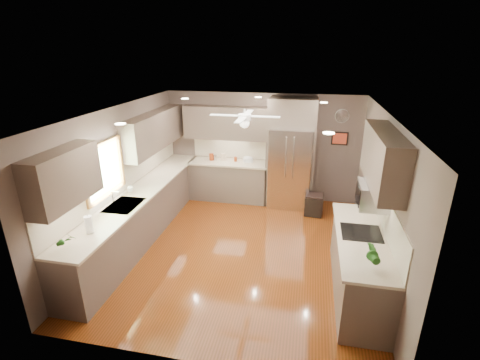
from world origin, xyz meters
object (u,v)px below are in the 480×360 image
(stool, at_px, (314,205))
(paper_towel, at_px, (89,224))
(canister_c, at_px, (223,157))
(canister_b, at_px, (215,158))
(soap_bottle, at_px, (131,189))
(potted_plant_left, at_px, (67,240))
(microwave, at_px, (373,195))
(refrigerator, at_px, (290,155))
(bowl, at_px, (248,161))
(canister_d, at_px, (236,159))
(canister_a, at_px, (211,157))
(potted_plant_right, at_px, (372,254))

(stool, height_order, paper_towel, paper_towel)
(canister_c, bearing_deg, paper_towel, -105.85)
(canister_b, distance_m, soap_bottle, 2.44)
(canister_c, bearing_deg, potted_plant_left, -104.63)
(potted_plant_left, distance_m, microwave, 4.23)
(refrigerator, distance_m, microwave, 3.03)
(bowl, distance_m, paper_towel, 4.04)
(potted_plant_left, relative_size, paper_towel, 1.00)
(canister_d, xyz_separation_m, refrigerator, (1.27, -0.07, 0.19))
(canister_c, bearing_deg, canister_d, -1.20)
(canister_d, bearing_deg, paper_towel, -110.02)
(canister_b, xyz_separation_m, canister_d, (0.49, 0.01, -0.01))
(canister_d, height_order, bowl, canister_d)
(canister_a, distance_m, canister_c, 0.29)
(bowl, relative_size, paper_towel, 0.88)
(canister_b, bearing_deg, soap_bottle, -113.85)
(microwave, xyz_separation_m, paper_towel, (-3.95, -0.93, -0.40))
(canister_d, height_order, refrigerator, refrigerator)
(canister_c, relative_size, stool, 0.37)
(soap_bottle, bearing_deg, potted_plant_left, -87.00)
(bowl, relative_size, microwave, 0.44)
(canister_b, xyz_separation_m, potted_plant_right, (2.99, -3.74, 0.10))
(paper_towel, bearing_deg, canister_b, 76.94)
(potted_plant_right, height_order, bowl, potted_plant_right)
(canister_a, height_order, refrigerator, refrigerator)
(soap_bottle, bearing_deg, potted_plant_right, -20.68)
(stool, distance_m, paper_towel, 4.60)
(canister_b, height_order, canister_c, canister_c)
(canister_b, relative_size, potted_plant_left, 0.47)
(refrigerator, height_order, stool, refrigerator)
(potted_plant_right, bearing_deg, bowl, 120.60)
(canister_c, bearing_deg, refrigerator, -2.82)
(canister_b, relative_size, canister_d, 1.22)
(canister_d, height_order, soap_bottle, soap_bottle)
(canister_a, xyz_separation_m, microwave, (3.19, -2.78, 0.46))
(canister_d, distance_m, potted_plant_left, 4.37)
(canister_a, xyz_separation_m, soap_bottle, (-0.89, -2.24, 0.01))
(paper_towel, bearing_deg, potted_plant_left, -93.92)
(canister_a, xyz_separation_m, potted_plant_left, (-0.79, -4.14, 0.06))
(canister_d, height_order, potted_plant_right, potted_plant_right)
(soap_bottle, height_order, stool, soap_bottle)
(canister_d, relative_size, paper_towel, 0.39)
(canister_c, xyz_separation_m, stool, (2.16, -0.53, -0.79))
(canister_b, height_order, paper_towel, paper_towel)
(canister_a, distance_m, refrigerator, 1.87)
(refrigerator, bearing_deg, canister_b, 177.86)
(potted_plant_left, bearing_deg, paper_towel, 86.08)
(soap_bottle, height_order, refrigerator, refrigerator)
(potted_plant_left, relative_size, potted_plant_right, 0.83)
(soap_bottle, bearing_deg, stool, 27.20)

